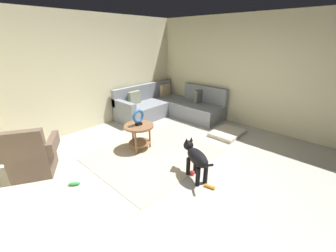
{
  "coord_description": "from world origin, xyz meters",
  "views": [
    {
      "loc": [
        -2.36,
        -2.0,
        2.16
      ],
      "look_at": [
        0.45,
        0.6,
        0.55
      ],
      "focal_mm": 22.58,
      "sensor_mm": 36.0,
      "label": 1
    }
  ],
  "objects_px": {
    "armchair": "(32,157)",
    "dog_toy_bone": "(74,184)",
    "dog": "(196,158)",
    "dog_bed_mat": "(227,133)",
    "dog_toy_ball": "(192,173)",
    "side_table": "(139,131)",
    "torus_sculpture": "(138,117)",
    "sectional_couch": "(168,106)",
    "dog_toy_rope": "(210,187)"
  },
  "relations": [
    {
      "from": "sectional_couch",
      "to": "torus_sculpture",
      "type": "distance_m",
      "value": 2.15
    },
    {
      "from": "dog_toy_ball",
      "to": "dog_toy_rope",
      "type": "bearing_deg",
      "value": -103.06
    },
    {
      "from": "dog_toy_ball",
      "to": "dog_toy_bone",
      "type": "height_order",
      "value": "dog_toy_ball"
    },
    {
      "from": "side_table",
      "to": "dog_bed_mat",
      "type": "bearing_deg",
      "value": -28.08
    },
    {
      "from": "dog_bed_mat",
      "to": "dog_toy_ball",
      "type": "distance_m",
      "value": 1.89
    },
    {
      "from": "dog_bed_mat",
      "to": "dog_toy_ball",
      "type": "bearing_deg",
      "value": -169.33
    },
    {
      "from": "torus_sculpture",
      "to": "dog_toy_ball",
      "type": "height_order",
      "value": "torus_sculpture"
    },
    {
      "from": "dog",
      "to": "dog_toy_bone",
      "type": "xyz_separation_m",
      "value": [
        -1.47,
        1.27,
        -0.35
      ]
    },
    {
      "from": "side_table",
      "to": "armchair",
      "type": "bearing_deg",
      "value": 160.25
    },
    {
      "from": "side_table",
      "to": "dog_toy_ball",
      "type": "distance_m",
      "value": 1.4
    },
    {
      "from": "dog_toy_bone",
      "to": "dog",
      "type": "bearing_deg",
      "value": -40.91
    },
    {
      "from": "sectional_couch",
      "to": "side_table",
      "type": "relative_size",
      "value": 3.75
    },
    {
      "from": "dog_bed_mat",
      "to": "side_table",
      "type": "bearing_deg",
      "value": 151.92
    },
    {
      "from": "armchair",
      "to": "dog_bed_mat",
      "type": "height_order",
      "value": "armchair"
    },
    {
      "from": "armchair",
      "to": "sectional_couch",
      "type": "bearing_deg",
      "value": 34.71
    },
    {
      "from": "dog_toy_ball",
      "to": "dog_toy_bone",
      "type": "xyz_separation_m",
      "value": [
        -1.49,
        1.2,
        -0.01
      ]
    },
    {
      "from": "armchair",
      "to": "dog_toy_ball",
      "type": "bearing_deg",
      "value": -17.85
    },
    {
      "from": "torus_sculpture",
      "to": "dog_toy_bone",
      "type": "relative_size",
      "value": 1.81
    },
    {
      "from": "side_table",
      "to": "dog_toy_ball",
      "type": "relative_size",
      "value": 7.24
    },
    {
      "from": "torus_sculpture",
      "to": "armchair",
      "type": "bearing_deg",
      "value": 160.25
    },
    {
      "from": "armchair",
      "to": "side_table",
      "type": "bearing_deg",
      "value": 10.37
    },
    {
      "from": "dog",
      "to": "dog_toy_rope",
      "type": "relative_size",
      "value": 4.91
    },
    {
      "from": "armchair",
      "to": "dog",
      "type": "distance_m",
      "value": 2.72
    },
    {
      "from": "dog",
      "to": "dog_bed_mat",
      "type": "bearing_deg",
      "value": 36.22
    },
    {
      "from": "sectional_couch",
      "to": "dog_toy_ball",
      "type": "relative_size",
      "value": 27.13
    },
    {
      "from": "armchair",
      "to": "dog_toy_bone",
      "type": "relative_size",
      "value": 5.52
    },
    {
      "from": "torus_sculpture",
      "to": "dog_toy_rope",
      "type": "relative_size",
      "value": 2.01
    },
    {
      "from": "dog_toy_ball",
      "to": "dog_toy_bone",
      "type": "bearing_deg",
      "value": 141.23
    },
    {
      "from": "sectional_couch",
      "to": "dog_toy_ball",
      "type": "distance_m",
      "value": 2.97
    },
    {
      "from": "dog_toy_ball",
      "to": "dog",
      "type": "bearing_deg",
      "value": -110.12
    },
    {
      "from": "dog_bed_mat",
      "to": "dog_toy_bone",
      "type": "distance_m",
      "value": 3.46
    },
    {
      "from": "torus_sculpture",
      "to": "dog_toy_rope",
      "type": "bearing_deg",
      "value": -92.65
    },
    {
      "from": "torus_sculpture",
      "to": "dog_toy_ball",
      "type": "relative_size",
      "value": 3.93
    },
    {
      "from": "sectional_couch",
      "to": "side_table",
      "type": "distance_m",
      "value": 2.11
    },
    {
      "from": "armchair",
      "to": "torus_sculpture",
      "type": "xyz_separation_m",
      "value": [
        1.78,
        -0.64,
        0.39
      ]
    },
    {
      "from": "sectional_couch",
      "to": "side_table",
      "type": "xyz_separation_m",
      "value": [
        -1.89,
        -0.93,
        0.12
      ]
    },
    {
      "from": "sectional_couch",
      "to": "dog_toy_bone",
      "type": "relative_size",
      "value": 12.5
    },
    {
      "from": "sectional_couch",
      "to": "dog_toy_ball",
      "type": "bearing_deg",
      "value": -129.36
    },
    {
      "from": "sectional_couch",
      "to": "torus_sculpture",
      "type": "xyz_separation_m",
      "value": [
        -1.89,
        -0.93,
        0.42
      ]
    },
    {
      "from": "dog_toy_rope",
      "to": "armchair",
      "type": "bearing_deg",
      "value": 125.37
    },
    {
      "from": "armchair",
      "to": "dog_toy_rope",
      "type": "xyz_separation_m",
      "value": [
        1.7,
        -2.4,
        -0.3
      ]
    },
    {
      "from": "side_table",
      "to": "dog",
      "type": "xyz_separation_m",
      "value": [
        -0.01,
        -1.42,
        -0.04
      ]
    },
    {
      "from": "armchair",
      "to": "dog_bed_mat",
      "type": "relative_size",
      "value": 1.24
    },
    {
      "from": "torus_sculpture",
      "to": "dog",
      "type": "xyz_separation_m",
      "value": [
        -0.01,
        -1.42,
        -0.33
      ]
    },
    {
      "from": "dog",
      "to": "dog_toy_ball",
      "type": "distance_m",
      "value": 0.34
    },
    {
      "from": "dog",
      "to": "dog_toy_bone",
      "type": "bearing_deg",
      "value": 162.7
    },
    {
      "from": "side_table",
      "to": "dog_toy_bone",
      "type": "height_order",
      "value": "side_table"
    },
    {
      "from": "armchair",
      "to": "torus_sculpture",
      "type": "bearing_deg",
      "value": 10.37
    },
    {
      "from": "dog_bed_mat",
      "to": "dog",
      "type": "distance_m",
      "value": 1.96
    },
    {
      "from": "torus_sculpture",
      "to": "dog_toy_bone",
      "type": "distance_m",
      "value": 1.64
    }
  ]
}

